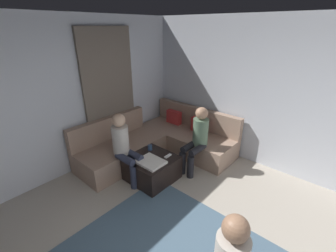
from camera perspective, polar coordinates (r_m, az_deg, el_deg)
name	(u,v)px	position (r m, az deg, el deg)	size (l,w,h in m)	color
wall_back	(293,101)	(4.35, 28.85, 5.56)	(6.00, 0.12, 2.70)	silver
wall_left	(36,106)	(4.11, -30.17, 4.33)	(0.12, 6.00, 2.70)	silver
curtain_panel	(110,96)	(4.60, -14.32, 7.35)	(0.06, 1.10, 2.50)	#726659
sectional_couch	(160,142)	(4.76, -2.12, -3.92)	(2.10, 2.55, 0.87)	#9E7F6B
ottoman	(152,168)	(4.06, -4.05, -10.51)	(0.76, 0.76, 0.42)	black
folded_blanket	(151,162)	(3.81, -4.36, -8.98)	(0.44, 0.36, 0.04)	white
coffee_mug	(150,147)	(4.17, -4.55, -5.40)	(0.08, 0.08, 0.10)	#334C72
game_remote	(168,156)	(3.97, -0.02, -7.51)	(0.05, 0.15, 0.02)	white
person_on_couch_back	(197,137)	(4.14, 7.35, -2.78)	(0.30, 0.60, 1.20)	black
person_on_couch_side	(124,146)	(3.89, -10.87, -4.83)	(0.60, 0.30, 1.20)	#2D3347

